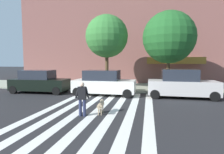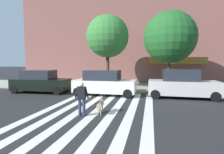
% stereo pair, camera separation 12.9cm
% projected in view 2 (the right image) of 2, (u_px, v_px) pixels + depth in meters
% --- Properties ---
extents(ground_plane, '(160.00, 160.00, 0.00)m').
position_uv_depth(ground_plane, '(103.00, 118.00, 8.47)').
color(ground_plane, '#232326').
extents(sidewalk_far, '(80.00, 6.00, 0.15)m').
position_uv_depth(sidewalk_far, '(129.00, 87.00, 18.47)').
color(sidewalk_far, '#969E89').
rests_on(sidewalk_far, ground_plane).
extents(crosswalk_stripes, '(5.85, 13.93, 0.01)m').
position_uv_depth(crosswalk_stripes, '(90.00, 117.00, 8.60)').
color(crosswalk_stripes, silver).
rests_on(crosswalk_stripes, ground_plane).
extents(apartment_block, '(34.31, 19.26, 22.77)m').
position_uv_depth(apartment_block, '(158.00, 5.00, 28.53)').
color(apartment_block, brown).
rests_on(apartment_block, ground_plane).
extents(parked_car_near_curb, '(4.79, 2.08, 1.91)m').
position_uv_depth(parked_car_near_curb, '(40.00, 82.00, 15.50)').
color(parked_car_near_curb, black).
rests_on(parked_car_near_curb, ground_plane).
extents(parked_car_behind_first, '(4.82, 2.08, 1.95)m').
position_uv_depth(parked_car_behind_first, '(104.00, 83.00, 14.35)').
color(parked_car_behind_first, silver).
rests_on(parked_car_behind_first, ground_plane).
extents(parked_car_third_in_line, '(4.82, 1.92, 2.07)m').
position_uv_depth(parked_car_third_in_line, '(182.00, 85.00, 13.15)').
color(parked_car_third_in_line, '#BCB7B4').
rests_on(parked_car_third_in_line, ground_plane).
extents(street_tree_nearest, '(3.93, 3.93, 6.78)m').
position_uv_depth(street_tree_nearest, '(108.00, 37.00, 16.92)').
color(street_tree_nearest, '#4C3823').
rests_on(street_tree_nearest, sidewalk_far).
extents(street_tree_middle, '(4.42, 4.42, 6.73)m').
position_uv_depth(street_tree_middle, '(170.00, 37.00, 15.43)').
color(street_tree_middle, '#4C3823').
rests_on(street_tree_middle, sidewalk_far).
extents(pedestrian_dog_walker, '(0.71, 0.27, 1.64)m').
position_uv_depth(pedestrian_dog_walker, '(82.00, 97.00, 8.74)').
color(pedestrian_dog_walker, '#282D4C').
rests_on(pedestrian_dog_walker, ground_plane).
extents(dog_on_leash, '(0.33, 1.12, 0.65)m').
position_uv_depth(dog_on_leash, '(100.00, 105.00, 9.20)').
color(dog_on_leash, tan).
rests_on(dog_on_leash, ground_plane).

